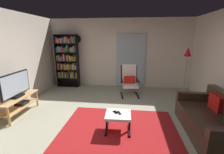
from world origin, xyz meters
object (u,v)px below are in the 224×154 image
object	(u,v)px
leather_sofa	(214,121)
cell_phone	(116,112)
tv_stand	(19,103)
bookshelf_near_tv	(67,59)
tv_remote	(119,113)
floor_lamp_by_shelf	(187,56)
wall_clock	(77,39)
ottoman	(118,117)
television	(16,86)
lounge_armchair	(129,80)

from	to	relation	value
leather_sofa	cell_phone	size ratio (longest dim) A/B	12.55
tv_stand	cell_phone	size ratio (longest dim) A/B	8.39
bookshelf_near_tv	cell_phone	bearing A→B (deg)	-52.77
bookshelf_near_tv	tv_remote	world-z (taller)	bookshelf_near_tv
floor_lamp_by_shelf	bookshelf_near_tv	bearing A→B (deg)	170.48
tv_stand	wall_clock	bearing A→B (deg)	74.95
tv_remote	cell_phone	world-z (taller)	tv_remote
bookshelf_near_tv	leather_sofa	distance (m)	5.06
tv_stand	wall_clock	world-z (taller)	wall_clock
leather_sofa	floor_lamp_by_shelf	size ratio (longest dim) A/B	1.09
floor_lamp_by_shelf	tv_stand	bearing A→B (deg)	-158.73
bookshelf_near_tv	tv_remote	size ratio (longest dim) A/B	14.02
tv_remote	floor_lamp_by_shelf	size ratio (longest dim) A/B	0.09
wall_clock	ottoman	bearing A→B (deg)	-59.14
tv_remote	floor_lamp_by_shelf	world-z (taller)	floor_lamp_by_shelf
bookshelf_near_tv	leather_sofa	bearing A→B (deg)	-34.35
television	wall_clock	world-z (taller)	wall_clock
tv_stand	tv_remote	size ratio (longest dim) A/B	8.16
wall_clock	cell_phone	bearing A→B (deg)	-59.55
tv_remote	floor_lamp_by_shelf	distance (m)	3.07
ottoman	tv_stand	bearing A→B (deg)	170.30
television	tv_remote	bearing A→B (deg)	-8.59
tv_remote	ottoman	bearing A→B (deg)	-146.83
bookshelf_near_tv	lounge_armchair	bearing A→B (deg)	-16.46
tv_stand	ottoman	size ratio (longest dim) A/B	2.19
leather_sofa	television	bearing A→B (deg)	175.67
cell_phone	wall_clock	size ratio (longest dim) A/B	0.48
lounge_armchair	tv_remote	xyz separation A→B (m)	(-0.18, -2.16, -0.14)
cell_phone	floor_lamp_by_shelf	size ratio (longest dim) A/B	0.09
tv_stand	floor_lamp_by_shelf	world-z (taller)	floor_lamp_by_shelf
tv_stand	cell_phone	distance (m)	2.52
tv_stand	television	distance (m)	0.46
bookshelf_near_tv	cell_phone	xyz separation A→B (m)	(2.16, -2.85, -0.68)
ottoman	wall_clock	size ratio (longest dim) A/B	1.85
television	cell_phone	world-z (taller)	television
bookshelf_near_tv	cell_phone	world-z (taller)	bookshelf_near_tv
bookshelf_near_tv	ottoman	size ratio (longest dim) A/B	3.77
leather_sofa	bookshelf_near_tv	bearing A→B (deg)	145.65
bookshelf_near_tv	leather_sofa	world-z (taller)	bookshelf_near_tv
lounge_armchair	tv_remote	bearing A→B (deg)	-94.86
lounge_armchair	tv_remote	distance (m)	2.17
tv_stand	cell_phone	world-z (taller)	tv_stand
leather_sofa	lounge_armchair	bearing A→B (deg)	129.00
television	cell_phone	size ratio (longest dim) A/B	6.81
television	leather_sofa	distance (m)	4.49
leather_sofa	ottoman	distance (m)	1.91
tv_stand	tv_remote	distance (m)	2.60
leather_sofa	wall_clock	xyz separation A→B (m)	(-3.75, 3.00, 1.55)
floor_lamp_by_shelf	wall_clock	xyz separation A→B (m)	(-3.81, 0.88, 0.51)
lounge_armchair	television	bearing A→B (deg)	-147.24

